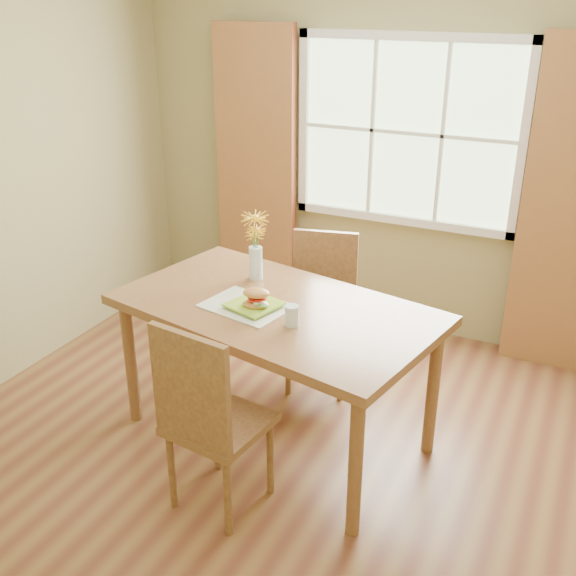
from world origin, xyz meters
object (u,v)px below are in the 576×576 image
Objects in this scene: dining_table at (276,320)px; flower_vase at (255,240)px; croissant_sandwich at (256,298)px; chair_near at (207,415)px; water_glass at (292,316)px; chair_far at (322,303)px.

dining_table is 0.51m from flower_vase.
dining_table is at bearing 46.45° from croissant_sandwich.
croissant_sandwich is at bearing 102.39° from chair_near.
water_glass is (0.19, 0.54, 0.32)m from chair_near.
water_glass is at bearing -32.79° from dining_table.
dining_table is 0.29m from water_glass.
dining_table is 0.73m from chair_near.
water_glass is at bearing -90.80° from chair_far.
chair_near is at bearing -79.52° from dining_table.
water_glass is 0.27× the size of flower_vase.
croissant_sandwich reaches higher than water_glass.
chair_near is 0.70m from croissant_sandwich.
chair_near reaches higher than dining_table.
chair_near reaches higher than croissant_sandwich.
water_glass is 0.67m from flower_vase.
croissant_sandwich is 0.41× the size of flower_vase.
croissant_sandwich is 1.53× the size of water_glass.
chair_near reaches higher than chair_far.
croissant_sandwich is (-0.04, -0.81, 0.36)m from chair_far.
chair_near is 1.14m from flower_vase.
flower_vase reaches higher than water_glass.
croissant_sandwich is (-0.05, 0.60, 0.34)m from chair_near.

